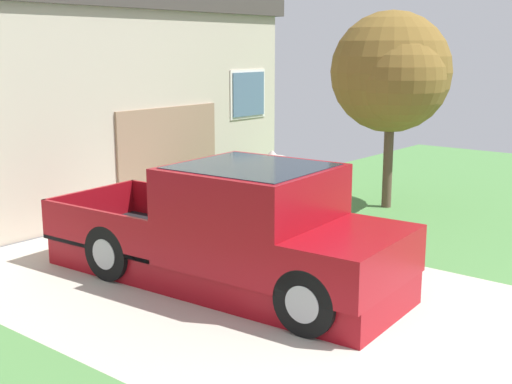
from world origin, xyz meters
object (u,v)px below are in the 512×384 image
at_px(handbag, 286,253).
at_px(house_with_garage, 20,85).
at_px(person_with_hat, 272,195).
at_px(front_yard_tree, 394,75).
at_px(wheeled_trash_bin, 229,186).
at_px(pickup_truck, 244,234).

height_order(handbag, house_with_garage, house_with_garage).
relative_size(person_with_hat, house_with_garage, 0.16).
xyz_separation_m(front_yard_tree, wheeled_trash_bin, (-2.49, 2.20, -2.15)).
distance_m(handbag, wheeled_trash_bin, 3.23).
relative_size(pickup_truck, house_with_garage, 0.51).
height_order(house_with_garage, wheeled_trash_bin, house_with_garage).
distance_m(handbag, front_yard_tree, 4.97).
xyz_separation_m(handbag, wheeled_trash_bin, (1.73, 2.69, 0.44)).
xyz_separation_m(person_with_hat, wheeled_trash_bin, (1.65, 2.35, -0.43)).
height_order(person_with_hat, house_with_garage, house_with_garage).
bearing_deg(house_with_garage, pickup_truck, -99.87).
height_order(person_with_hat, wheeled_trash_bin, person_with_hat).
distance_m(person_with_hat, wheeled_trash_bin, 2.90).
relative_size(front_yard_tree, wheeled_trash_bin, 3.90).
bearing_deg(handbag, person_with_hat, 76.98).
height_order(front_yard_tree, wheeled_trash_bin, front_yard_tree).
bearing_deg(person_with_hat, handbag, 46.95).
distance_m(person_with_hat, front_yard_tree, 4.48).
bearing_deg(person_with_hat, front_yard_tree, 152.05).
bearing_deg(front_yard_tree, person_with_hat, -177.92).
distance_m(handbag, house_with_garage, 7.37).
bearing_deg(handbag, wheeled_trash_bin, 57.33).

